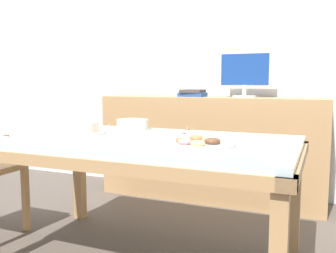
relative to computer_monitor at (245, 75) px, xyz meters
name	(u,v)px	position (x,y,z in m)	size (l,w,h in m)	color
wall_back	(221,55)	(-0.29, 0.30, 0.20)	(8.00, 0.10, 2.60)	silver
dining_table	(147,153)	(-0.29, -1.29, -0.46)	(1.69, 0.97, 0.72)	silver
sideboard	(210,148)	(-0.29, 0.00, -0.65)	(1.96, 0.44, 0.91)	tan
computer_monitor	(245,75)	(0.00, 0.00, 0.00)	(0.42, 0.20, 0.38)	silver
book_stack	(193,93)	(-0.46, 0.00, -0.16)	(0.25, 0.17, 0.06)	#23478C
cake_chocolate_round	(82,128)	(-0.75, -1.27, -0.35)	(0.28, 0.28, 0.08)	silver
pastry_platter	(198,143)	(0.05, -1.40, -0.37)	(0.38, 0.38, 0.04)	silver
plate_stack	(132,125)	(-0.55, -0.97, -0.34)	(0.21, 0.21, 0.07)	silver
tealight_centre	(187,130)	(-0.18, -0.94, -0.37)	(0.04, 0.04, 0.04)	silver
tealight_left_edge	(7,136)	(-1.03, -1.59, -0.37)	(0.04, 0.04, 0.04)	silver
tealight_right_edge	(184,134)	(-0.13, -1.12, -0.37)	(0.04, 0.04, 0.04)	silver
tealight_near_cakes	(109,126)	(-0.77, -0.92, -0.37)	(0.04, 0.04, 0.04)	silver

